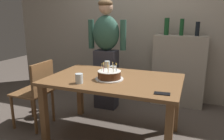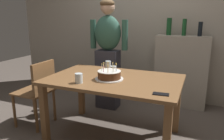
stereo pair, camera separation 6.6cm
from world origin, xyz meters
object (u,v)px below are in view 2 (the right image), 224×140
Objects in this scene: water_glass_far at (113,70)px; cell_phone at (161,94)px; dining_chair at (39,88)px; water_glass_near at (79,78)px; person_man_bearded at (108,53)px; water_glass_side at (108,65)px; birthday_cake at (109,75)px.

water_glass_far is 0.67× the size of cell_phone.
water_glass_near is at bearing 74.36° from dining_chair.
person_man_bearded is 1.14m from dining_chair.
water_glass_near is 0.81m from dining_chair.
person_man_bearded is 1.90× the size of dining_chair.
water_glass_near is 0.96× the size of water_glass_side.
cell_phone is 0.17× the size of dining_chair.
water_glass_far is at bearing 118.75° from person_man_bearded.
person_man_bearded is at bearing 113.90° from water_glass_side.
person_man_bearded is (-1.01, 1.13, 0.13)m from cell_phone.
water_glass_far is at bearing 101.68° from birthday_cake.
dining_chair is (-0.59, -0.90, -0.36)m from person_man_bearded.
birthday_cake is 3.06× the size of water_glass_near.
water_glass_near is 0.52m from water_glass_far.
cell_phone is (0.67, -0.50, -0.04)m from water_glass_far.
person_man_bearded reaches higher than water_glass_side.
cell_phone is at bearing 131.93° from person_man_bearded.
cell_phone is at bearing 81.97° from dining_chair.
person_man_bearded reaches higher than dining_chair.
water_glass_side reaches higher than water_glass_far.
person_man_bearded reaches higher than water_glass_far.
water_glass_far is (0.20, 0.48, -0.00)m from water_glass_near.
water_glass_side is 0.07× the size of person_man_bearded.
birthday_cake is 3.27× the size of water_glass_far.
birthday_cake reaches higher than water_glass_near.
water_glass_side is at bearing 114.99° from birthday_cake.
person_man_bearded is (-0.19, 0.42, 0.08)m from water_glass_side.
water_glass_far is 0.90× the size of water_glass_side.
water_glass_near is at bearing 174.19° from cell_phone.
water_glass_side is at bearing 113.90° from person_man_bearded.
water_glass_side reaches higher than cell_phone.
water_glass_side is 0.12× the size of dining_chair.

